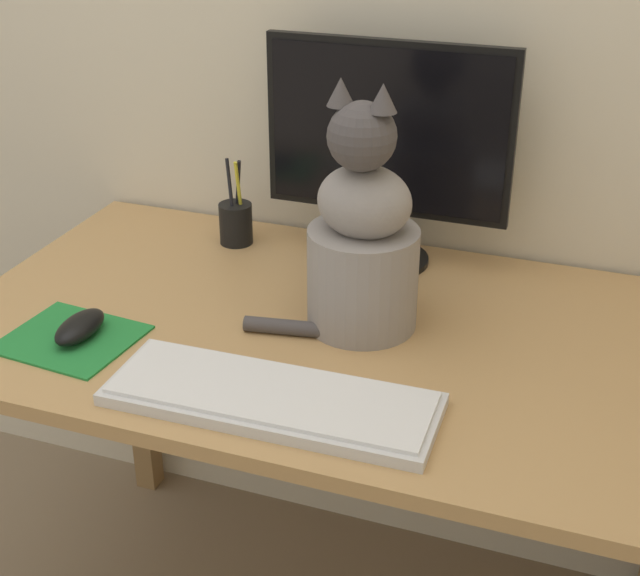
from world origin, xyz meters
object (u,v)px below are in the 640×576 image
(keyboard, at_px, (272,398))
(pen_cup, at_px, (236,222))
(cat, at_px, (362,241))
(computer_mouse_left, at_px, (80,327))
(monitor, at_px, (387,145))

(keyboard, height_order, pen_cup, pen_cup)
(keyboard, bearing_deg, cat, 78.41)
(computer_mouse_left, height_order, cat, cat)
(computer_mouse_left, relative_size, cat, 0.28)
(keyboard, height_order, computer_mouse_left, computer_mouse_left)
(monitor, bearing_deg, computer_mouse_left, -130.62)
(monitor, height_order, pen_cup, monitor)
(computer_mouse_left, bearing_deg, pen_cup, 79.29)
(computer_mouse_left, distance_m, pen_cup, 0.43)
(monitor, xyz_separation_m, pen_cup, (-0.30, -0.01, -0.18))
(monitor, xyz_separation_m, keyboard, (-0.02, -0.51, -0.22))
(computer_mouse_left, bearing_deg, monitor, 49.38)
(monitor, relative_size, keyboard, 0.94)
(monitor, distance_m, cat, 0.26)
(keyboard, relative_size, computer_mouse_left, 4.23)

